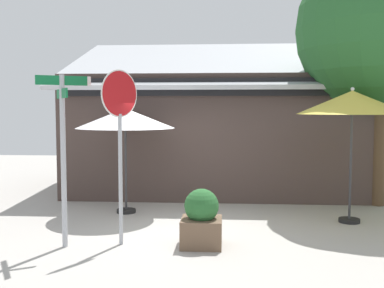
% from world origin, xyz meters
% --- Properties ---
extents(ground_plane, '(28.00, 28.00, 0.10)m').
position_xyz_m(ground_plane, '(0.00, 0.00, -0.05)').
color(ground_plane, '#ADA8A0').
extents(cafe_building, '(8.79, 5.39, 4.66)m').
position_xyz_m(cafe_building, '(0.79, 4.83, 1.74)').
color(cafe_building, '#473833').
rests_on(cafe_building, ground).
extents(street_sign_post, '(0.82, 0.77, 2.98)m').
position_xyz_m(street_sign_post, '(-1.78, -1.53, 1.83)').
color(street_sign_post, '#A8AAB2').
rests_on(street_sign_post, ground).
extents(stop_sign, '(0.48, 0.69, 3.08)m').
position_xyz_m(stop_sign, '(-0.85, -1.31, 2.17)').
color(stop_sign, '#A8AAB2').
rests_on(stop_sign, ground).
extents(patio_umbrella_ivory_left, '(2.26, 2.26, 2.48)m').
position_xyz_m(patio_umbrella_ivory_left, '(-1.29, 1.19, 2.17)').
color(patio_umbrella_ivory_left, black).
rests_on(patio_umbrella_ivory_left, ground).
extents(patio_umbrella_mustard_center, '(2.28, 2.28, 2.84)m').
position_xyz_m(patio_umbrella_mustard_center, '(3.61, 0.61, 2.51)').
color(patio_umbrella_mustard_center, black).
rests_on(patio_umbrella_mustard_center, ground).
extents(sidewalk_planter, '(0.71, 0.71, 1.01)m').
position_xyz_m(sidewalk_planter, '(0.58, -1.31, 0.46)').
color(sidewalk_planter, brown).
rests_on(sidewalk_planter, ground).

